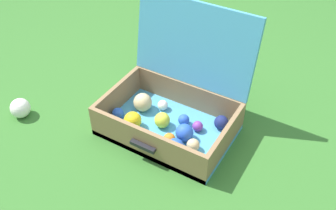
{
  "coord_description": "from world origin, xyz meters",
  "views": [
    {
      "loc": [
        0.69,
        -0.98,
        1.16
      ],
      "look_at": [
        0.08,
        0.04,
        0.15
      ],
      "focal_mm": 40.86,
      "sensor_mm": 36.0,
      "label": 1
    }
  ],
  "objects": [
    {
      "name": "open_suitcase",
      "position": [
        0.08,
        0.09,
        0.11
      ],
      "size": [
        0.54,
        0.46,
        0.5
      ],
      "color": "#4799C6",
      "rests_on": "ground"
    },
    {
      "name": "ground_plane",
      "position": [
        0.0,
        0.0,
        0.0
      ],
      "size": [
        16.0,
        16.0,
        0.0
      ],
      "primitive_type": "plane",
      "color": "#336B28"
    },
    {
      "name": "stray_ball_on_grass",
      "position": [
        -0.54,
        -0.2,
        0.04
      ],
      "size": [
        0.09,
        0.09,
        0.09
      ],
      "primitive_type": "sphere",
      "color": "white",
      "rests_on": "ground"
    }
  ]
}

